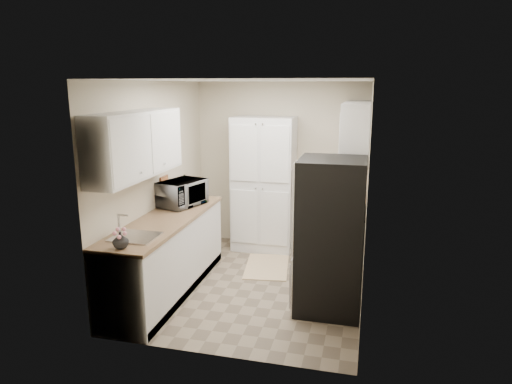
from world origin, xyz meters
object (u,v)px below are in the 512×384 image
(refrigerator, at_px, (330,236))
(electric_range, at_px, (337,244))
(microwave, at_px, (182,193))
(pantry_cabinet, at_px, (264,184))
(toaster_oven, at_px, (344,186))
(wine_bottle, at_px, (185,189))

(refrigerator, bearing_deg, electric_range, 87.52)
(electric_range, height_order, refrigerator, refrigerator)
(microwave, bearing_deg, pantry_cabinet, -18.11)
(microwave, bearing_deg, refrigerator, -88.97)
(microwave, bearing_deg, toaster_oven, -42.19)
(refrigerator, bearing_deg, wine_bottle, 157.20)
(electric_range, relative_size, microwave, 1.89)
(microwave, bearing_deg, wine_bottle, 33.52)
(microwave, height_order, toaster_oven, microwave)
(pantry_cabinet, xyz_separation_m, toaster_oven, (1.18, 0.02, 0.03))
(microwave, xyz_separation_m, toaster_oven, (2.00, 1.18, -0.05))
(wine_bottle, bearing_deg, microwave, -73.84)
(wine_bottle, distance_m, toaster_oven, 2.27)
(electric_range, distance_m, refrigerator, 0.88)
(wine_bottle, height_order, toaster_oven, wine_bottle)
(pantry_cabinet, distance_m, toaster_oven, 1.18)
(electric_range, xyz_separation_m, toaster_oven, (0.01, 0.95, 0.55))
(toaster_oven, bearing_deg, refrigerator, -106.63)
(wine_bottle, bearing_deg, pantry_cabinet, 43.84)
(refrigerator, xyz_separation_m, toaster_oven, (0.04, 1.75, 0.18))
(microwave, distance_m, wine_bottle, 0.30)
(refrigerator, distance_m, toaster_oven, 1.76)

